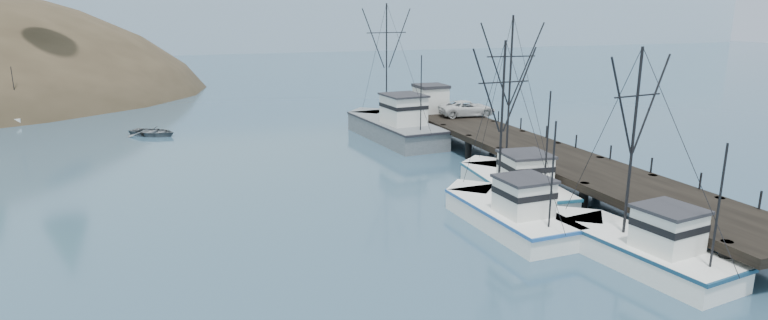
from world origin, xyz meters
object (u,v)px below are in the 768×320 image
trawler_far (512,183)px  pier_shed (431,98)px  pier (529,149)px  work_vessel (393,126)px  trawler_near (639,247)px  pickup_truck (467,108)px  trawler_mid (507,212)px  motorboat (153,135)px

trawler_far → pier_shed: trawler_far is taller
pier → pier_shed: 16.88m
work_vessel → trawler_near: bearing=-88.0°
pier → work_vessel: 15.67m
pickup_truck → trawler_mid: bearing=164.0°
trawler_near → trawler_mid: size_ratio=0.99×
pier → work_vessel: size_ratio=2.79×
trawler_near → pier_shed: 33.99m
work_vessel → pickup_truck: (7.23, -1.34, 1.54)m
trawler_far → pier: bearing=48.1°
pier_shed → work_vessel: bearing=-155.8°
work_vessel → pier_shed: (4.89, 2.19, 2.19)m
pier → motorboat: size_ratio=9.02×
trawler_far → work_vessel: (-1.15, 19.68, 0.41)m
work_vessel → pier_shed: bearing=24.2°
trawler_mid → trawler_near: bearing=-63.4°
trawler_far → pier_shed: bearing=80.3°
trawler_near → trawler_far: 11.79m
trawler_near → pier: bearing=74.6°
pier → trawler_mid: bearing=-128.4°
pier → pickup_truck: pickup_truck is taller
pier_shed → trawler_mid: bearing=-105.0°
trawler_mid → pier_shed: trawler_mid is taller
pier_shed → pickup_truck: 4.29m
work_vessel → motorboat: (-21.97, 9.54, -1.23)m
trawler_mid → work_vessel: bearing=84.7°
trawler_mid → pickup_truck: bearing=67.8°
trawler_near → trawler_mid: bearing=116.6°
pier → trawler_far: trawler_far is taller
trawler_near → pickup_truck: bearing=78.5°
work_vessel → pier_shed: work_vessel is taller
pickup_truck → motorboat: bearing=75.7°
trawler_near → work_vessel: 31.50m
work_vessel → motorboat: bearing=156.5°
pickup_truck → trawler_near: bearing=174.6°
trawler_mid → work_vessel: size_ratio=0.69×
motorboat → work_vessel: bearing=-76.0°
trawler_far → motorboat: (-23.13, 29.23, -0.82)m
pier → pier_shed: size_ratio=13.75×
pier_shed → motorboat: size_ratio=0.66×
pickup_truck → work_vessel: bearing=85.7°
pier → motorboat: (-27.71, 24.12, -1.69)m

